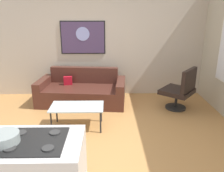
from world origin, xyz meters
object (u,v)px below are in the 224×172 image
armchair (181,90)px  mixing_bowl (4,139)px  couch (82,92)px  coffee_table (77,108)px  wall_painting (83,38)px

armchair → mixing_bowl: (-2.55, -2.82, 0.51)m
couch → mixing_bowl: 3.35m
coffee_table → mixing_bowl: mixing_bowl is taller
coffee_table → mixing_bowl: size_ratio=3.42×
mixing_bowl → wall_painting: 3.91m
couch → wall_painting: (0.00, 0.60, 1.21)m
couch → coffee_table: bearing=-88.1°
armchair → mixing_bowl: size_ratio=3.32×
couch → armchair: bearing=-11.2°
couch → coffee_table: (0.04, -1.23, 0.13)m
coffee_table → mixing_bowl: (-0.40, -2.03, 0.58)m
couch → armchair: 2.25m
wall_painting → mixing_bowl: bearing=-95.3°
armchair → wall_painting: 2.63m
coffee_table → wall_painting: (-0.04, 1.82, 1.08)m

